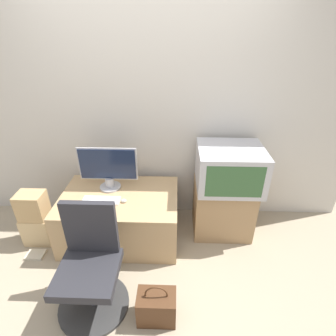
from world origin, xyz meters
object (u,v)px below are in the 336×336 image
handbag (157,307)px  crt_tv (230,168)px  book (36,255)px  office_chair (90,270)px  main_monitor (108,168)px  keyboard (101,200)px  mouse (124,201)px  cardboard_box_lower (39,229)px

handbag → crt_tv: bearing=57.7°
book → office_chair: bearing=-31.4°
main_monitor → keyboard: bearing=-98.6°
handbag → mouse: bearing=114.6°
main_monitor → crt_tv: bearing=-1.0°
main_monitor → keyboard: size_ratio=1.63×
mouse → keyboard: bearing=176.5°
keyboard → handbag: bearing=-54.1°
handbag → book: size_ratio=2.08×
handbag → main_monitor: bearing=117.6°
main_monitor → book: size_ratio=3.44×
mouse → book: (-0.89, -0.22, -0.52)m
keyboard → crt_tv: bearing=10.0°
keyboard → mouse: mouse is taller
mouse → cardboard_box_lower: (-0.92, -0.00, -0.38)m
crt_tv → main_monitor: bearing=179.0°
keyboard → mouse: size_ratio=6.83×
main_monitor → keyboard: (-0.04, -0.24, -0.23)m
cardboard_box_lower → handbag: size_ratio=0.87×
mouse → handbag: 0.97m
crt_tv → office_chair: bearing=-142.4°
keyboard → cardboard_box_lower: size_ratio=1.17×
main_monitor → mouse: (0.19, -0.26, -0.21)m
cardboard_box_lower → book: (0.03, -0.22, -0.14)m
office_chair → keyboard: bearing=96.3°
mouse → handbag: (0.37, -0.81, -0.40)m
main_monitor → office_chair: main_monitor is taller
office_chair → mouse: bearing=77.4°
mouse → office_chair: bearing=-102.6°
cardboard_box_lower → crt_tv: bearing=7.0°
mouse → cardboard_box_lower: mouse is taller
mouse → office_chair: 0.71m
book → crt_tv: bearing=13.4°
main_monitor → book: 1.12m
main_monitor → crt_tv: size_ratio=0.94×
keyboard → office_chair: size_ratio=0.41×
main_monitor → cardboard_box_lower: (-0.73, -0.26, -0.59)m
office_chair → book: size_ratio=5.16×
keyboard → crt_tv: (1.25, 0.22, 0.27)m
main_monitor → office_chair: (0.04, -0.93, -0.39)m
main_monitor → keyboard: 0.33m
main_monitor → book: bearing=-145.6°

